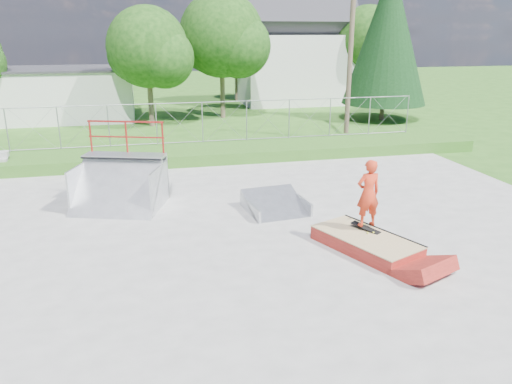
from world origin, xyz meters
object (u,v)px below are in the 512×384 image
grind_box (366,243)px  flat_bank_ramp (276,204)px  skater (368,196)px  quarter_pipe (117,169)px

grind_box → flat_bank_ramp: 3.52m
flat_bank_ramp → skater: 3.42m
quarter_pipe → skater: 7.52m
quarter_pipe → skater: size_ratio=1.48×
quarter_pipe → skater: quarter_pipe is taller
skater → grind_box: bearing=62.4°
flat_bank_ramp → skater: size_ratio=1.05×
grind_box → quarter_pipe: bearing=120.0°
flat_bank_ramp → skater: skater is taller
grind_box → flat_bank_ramp: size_ratio=1.65×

